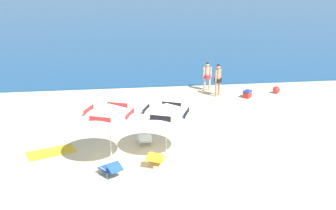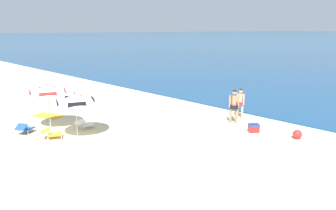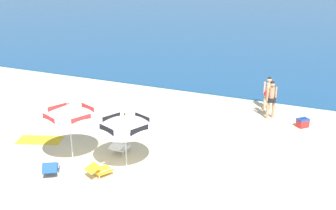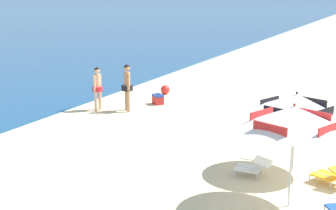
% 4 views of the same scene
% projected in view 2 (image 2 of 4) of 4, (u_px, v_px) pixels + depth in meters
% --- Properties ---
extents(ground_plane, '(800.00, 800.00, 0.00)m').
position_uv_depth(ground_plane, '(6.00, 168.00, 11.46)').
color(ground_plane, beige).
extents(beach_umbrella_striped_main, '(2.60, 2.60, 2.25)m').
position_uv_depth(beach_umbrella_striped_main, '(47.00, 90.00, 15.63)').
color(beach_umbrella_striped_main, silver).
rests_on(beach_umbrella_striped_main, ground).
extents(beach_umbrella_striped_second, '(2.62, 2.64, 2.07)m').
position_uv_depth(beach_umbrella_striped_second, '(75.00, 99.00, 14.43)').
color(beach_umbrella_striped_second, silver).
rests_on(beach_umbrella_striped_second, ground).
extents(lounge_chair_under_umbrella, '(0.60, 0.87, 0.49)m').
position_uv_depth(lounge_chair_under_umbrella, '(84.00, 124.00, 15.85)').
color(lounge_chair_under_umbrella, white).
rests_on(lounge_chair_under_umbrella, ground).
extents(lounge_chair_beside_umbrella, '(0.86, 1.02, 0.51)m').
position_uv_depth(lounge_chair_beside_umbrella, '(51.00, 133.00, 14.45)').
color(lounge_chair_beside_umbrella, gold).
rests_on(lounge_chair_beside_umbrella, ground).
extents(lounge_chair_facing_sea, '(0.93, 1.03, 0.52)m').
position_uv_depth(lounge_chair_facing_sea, '(25.00, 128.00, 15.20)').
color(lounge_chair_facing_sea, '#1E4799').
rests_on(lounge_chair_facing_sea, ground).
extents(person_standing_near_shore, '(0.50, 0.41, 1.67)m').
position_uv_depth(person_standing_near_shore, '(240.00, 101.00, 17.67)').
color(person_standing_near_shore, '#D8A87F').
rests_on(person_standing_near_shore, ground).
extents(person_standing_beside, '(0.44, 0.44, 1.79)m').
position_uv_depth(person_standing_beside, '(234.00, 104.00, 16.66)').
color(person_standing_beside, tan).
rests_on(person_standing_beside, ground).
extents(cooler_box, '(0.59, 0.60, 0.43)m').
position_uv_depth(cooler_box, '(254.00, 128.00, 15.41)').
color(cooler_box, red).
rests_on(cooler_box, ground).
extents(beach_ball, '(0.41, 0.41, 0.41)m').
position_uv_depth(beach_ball, '(297.00, 134.00, 14.48)').
color(beach_ball, red).
rests_on(beach_ball, ground).
extents(beach_towel, '(2.00, 1.47, 0.01)m').
position_uv_depth(beach_towel, '(49.00, 116.00, 18.33)').
color(beach_towel, gold).
rests_on(beach_towel, ground).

